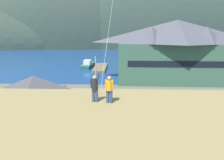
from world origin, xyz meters
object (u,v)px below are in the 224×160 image
object	(u,v)px
wharf_dock	(100,68)
person_companion	(109,89)
parking_light_pole	(96,74)
parked_car_front_row_red	(158,122)
parked_car_back_row_left	(151,103)
storage_shed_near_lot	(35,96)
harbor_lodge	(176,49)
parked_car_corner_spot	(87,117)
parked_car_mid_row_center	(113,97)
parked_car_mid_row_far	(214,99)
person_kite_flyer	(95,88)
moored_boat_wharfside	(88,65)

from	to	relation	value
wharf_dock	person_companion	xyz separation A→B (m)	(4.52, -40.80, 6.39)
parking_light_pole	parked_car_front_row_red	bearing A→B (deg)	-54.24
parked_car_back_row_left	storage_shed_near_lot	bearing A→B (deg)	-170.52
harbor_lodge	parked_car_corner_spot	world-z (taller)	harbor_lodge
wharf_dock	parked_car_mid_row_center	size ratio (longest dim) A/B	2.71
parked_car_front_row_red	storage_shed_near_lot	bearing A→B (deg)	167.53
wharf_dock	parked_car_mid_row_far	world-z (taller)	parked_car_mid_row_far
person_kite_flyer	harbor_lodge	bearing A→B (deg)	66.22
parked_car_mid_row_far	parked_car_back_row_left	bearing A→B (deg)	-167.81
storage_shed_near_lot	parked_car_back_row_left	bearing A→B (deg)	9.48
parked_car_mid_row_center	parked_car_mid_row_far	xyz separation A→B (m)	(13.91, -0.36, 0.00)
harbor_lodge	wharf_dock	size ratio (longest dim) A/B	2.08
harbor_lodge	wharf_dock	distance (m)	21.02
storage_shed_near_lot	parked_car_mid_row_center	xyz separation A→B (m)	(9.12, 4.64, -1.59)
wharf_dock	person_kite_flyer	xyz separation A→B (m)	(3.58, -40.65, 6.41)
parked_car_mid_row_center	person_companion	bearing A→B (deg)	-88.90
parking_light_pole	storage_shed_near_lot	bearing A→B (deg)	-130.45
parked_car_corner_spot	parked_car_mid_row_far	bearing A→B (deg)	21.16
parked_car_mid_row_far	person_kite_flyer	size ratio (longest dim) A/B	2.30
parking_light_pole	person_kite_flyer	world-z (taller)	person_kite_flyer
storage_shed_near_lot	parked_car_mid_row_far	bearing A→B (deg)	10.52
parked_car_corner_spot	moored_boat_wharfside	bearing A→B (deg)	98.51
parked_car_mid_row_center	parking_light_pole	world-z (taller)	parking_light_pole
parked_car_back_row_left	person_companion	xyz separation A→B (m)	(-4.80, -12.74, 5.67)
harbor_lodge	parked_car_mid_row_far	world-z (taller)	harbor_lodge
storage_shed_near_lot	parking_light_pole	distance (m)	9.94
harbor_lodge	storage_shed_near_lot	bearing A→B (deg)	-138.66
moored_boat_wharfside	person_kite_flyer	bearing A→B (deg)	-80.47
wharf_dock	parked_car_back_row_left	xyz separation A→B (m)	(9.32, -28.06, 0.71)
wharf_dock	parking_light_pole	size ratio (longest dim) A/B	1.85
harbor_lodge	parking_light_pole	world-z (taller)	harbor_lodge
wharf_dock	parking_light_pole	world-z (taller)	parking_light_pole
parked_car_mid_row_center	person_kite_flyer	xyz separation A→B (m)	(-0.64, -14.86, 5.69)
wharf_dock	person_kite_flyer	distance (m)	41.31
parked_car_mid_row_center	person_kite_flyer	world-z (taller)	person_kite_flyer
parked_car_back_row_left	parking_light_pole	distance (m)	9.72
parked_car_front_row_red	parking_light_pole	world-z (taller)	parking_light_pole
harbor_lodge	wharf_dock	world-z (taller)	harbor_lodge
wharf_dock	parked_car_front_row_red	distance (m)	34.78
parked_car_mid_row_center	parked_car_mid_row_far	size ratio (longest dim) A/B	1.01
harbor_lodge	parked_car_mid_row_center	bearing A→B (deg)	-130.78
storage_shed_near_lot	parked_car_mid_row_center	bearing A→B (deg)	26.97
parked_car_corner_spot	person_kite_flyer	world-z (taller)	person_kite_flyer
person_kite_flyer	wharf_dock	bearing A→B (deg)	95.04
person_companion	moored_boat_wharfside	bearing A→B (deg)	100.70
storage_shed_near_lot	parked_car_mid_row_center	size ratio (longest dim) A/B	1.73
parked_car_mid_row_far	parked_car_back_row_left	world-z (taller)	same
parked_car_mid_row_center	person_companion	xyz separation A→B (m)	(0.29, -15.01, 5.67)
parked_car_front_row_red	parked_car_back_row_left	size ratio (longest dim) A/B	0.97
parked_car_front_row_red	person_companion	world-z (taller)	person_companion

